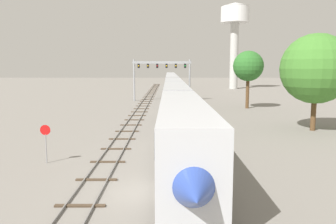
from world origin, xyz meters
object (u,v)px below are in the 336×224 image
at_px(stop_sign, 46,138).
at_px(water_tower, 235,22).
at_px(passenger_train, 173,87).
at_px(trackside_tree_left, 248,66).
at_px(trackside_tree_mid, 316,69).
at_px(signal_gantry, 162,71).

bearing_deg(stop_sign, water_tower, 70.40).
xyz_separation_m(passenger_train, stop_sign, (-10.00, -51.12, -0.74)).
bearing_deg(trackside_tree_left, water_tower, 81.69).
bearing_deg(trackside_tree_mid, signal_gantry, 118.17).
xyz_separation_m(signal_gantry, water_tower, (22.39, 39.05, 14.65)).
bearing_deg(signal_gantry, trackside_tree_mid, -61.83).
bearing_deg(stop_sign, passenger_train, 78.93).
distance_m(signal_gantry, trackside_tree_left, 19.40).
relative_size(stop_sign, trackside_tree_mid, 0.27).
height_order(passenger_train, trackside_tree_left, trackside_tree_left).
relative_size(stop_sign, trackside_tree_left, 0.29).
bearing_deg(trackside_tree_mid, stop_sign, -152.91).
bearing_deg(trackside_tree_left, trackside_tree_mid, -82.58).
xyz_separation_m(trackside_tree_left, trackside_tree_mid, (2.64, -20.27, -0.29)).
height_order(passenger_train, stop_sign, passenger_train).
relative_size(signal_gantry, water_tower, 0.45).
bearing_deg(trackside_tree_left, stop_sign, -124.28).
bearing_deg(water_tower, trackside_tree_mid, -93.89).
xyz_separation_m(passenger_train, water_tower, (20.14, 33.54, 18.34)).
bearing_deg(water_tower, stop_sign, -109.60).
bearing_deg(water_tower, signal_gantry, -119.83).
relative_size(passenger_train, trackside_tree_mid, 11.78).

